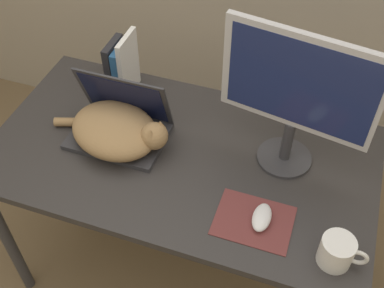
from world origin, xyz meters
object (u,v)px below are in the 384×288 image
Objects in this scene: book_row at (122,67)px; mug at (337,252)px; cat at (117,130)px; laptop at (120,124)px; computer_mouse at (262,217)px; external_monitor at (297,94)px.

mug is (0.87, -0.49, -0.06)m from book_row.
laptop is at bearing 105.27° from cat.
book_row is at bearing 150.77° from mug.
laptop reaches higher than mug.
computer_mouse is (0.55, -0.20, -0.03)m from laptop.
cat reaches higher than mug.
laptop reaches higher than cat.
cat is 3.26× the size of mug.
computer_mouse is 0.24m from mug.
laptop is 1.32× the size of book_row.
computer_mouse is 0.42× the size of book_row.
computer_mouse is at bearing -16.03° from cat.
mug is at bearing -29.23° from book_row.
mug is (0.77, -0.22, -0.02)m from cat.
book_row is 1.83× the size of mug.
computer_mouse is (-0.01, -0.27, -0.27)m from external_monitor.
external_monitor reaches higher than computer_mouse.
cat is 1.79× the size of book_row.
laptop is 0.62m from external_monitor.
cat is at bearing -74.73° from laptop.
cat reaches higher than computer_mouse.
external_monitor is at bearing 122.49° from mug.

